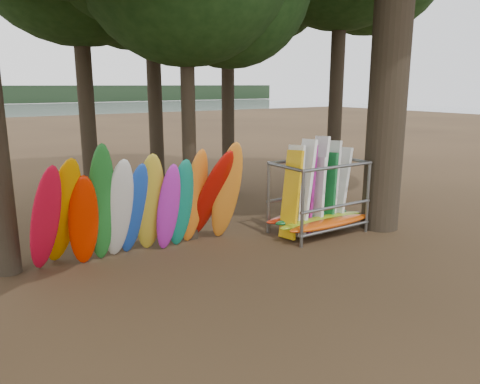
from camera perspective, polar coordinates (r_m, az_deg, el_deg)
ground at (r=11.97m, az=3.89°, el=-7.92°), size 120.00×120.00×0.00m
kayak_row at (r=11.81m, az=-11.52°, el=-1.67°), size 5.48×2.22×3.18m
storage_rack at (r=13.80m, az=9.47°, el=-0.91°), size 3.12×1.57×2.82m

